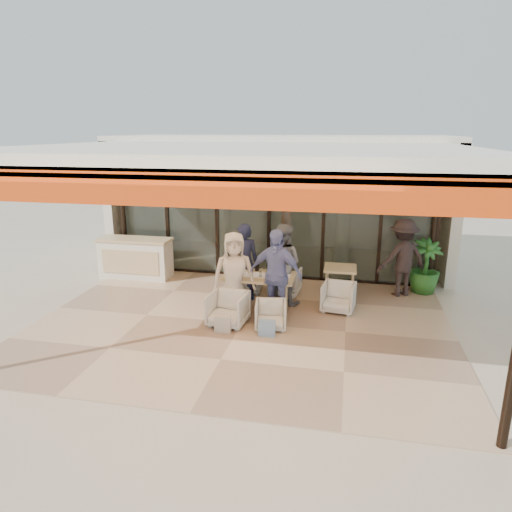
{
  "coord_description": "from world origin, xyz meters",
  "views": [
    {
      "loc": [
        1.94,
        -8.03,
        3.68
      ],
      "look_at": [
        0.1,
        0.9,
        1.15
      ],
      "focal_mm": 32.0,
      "sensor_mm": 36.0,
      "label": 1
    }
  ],
  "objects_px": {
    "chair_far_left": "(249,280)",
    "diner_grey": "(282,264)",
    "chair_near_left": "(228,307)",
    "diner_periwinkle": "(275,275)",
    "potted_palm": "(425,267)",
    "side_table": "(340,272)",
    "standing_woman": "(402,258)",
    "host_counter": "(136,258)",
    "diner_navy": "(244,262)",
    "side_chair": "(338,296)",
    "dining_table": "(259,278)",
    "chair_near_right": "(271,314)",
    "chair_far_right": "(285,280)",
    "diner_cream": "(234,275)"
  },
  "relations": [
    {
      "from": "diner_navy",
      "to": "potted_palm",
      "type": "xyz_separation_m",
      "value": [
        3.98,
        1.27,
        -0.24
      ]
    },
    {
      "from": "diner_grey",
      "to": "chair_far_right",
      "type": "bearing_deg",
      "value": -73.64
    },
    {
      "from": "chair_far_right",
      "to": "diner_cream",
      "type": "relative_size",
      "value": 0.4
    },
    {
      "from": "diner_grey",
      "to": "side_table",
      "type": "height_order",
      "value": "diner_grey"
    },
    {
      "from": "chair_far_left",
      "to": "potted_palm",
      "type": "height_order",
      "value": "potted_palm"
    },
    {
      "from": "diner_cream",
      "to": "side_table",
      "type": "height_order",
      "value": "diner_cream"
    },
    {
      "from": "dining_table",
      "to": "host_counter",
      "type": "bearing_deg",
      "value": 157.89
    },
    {
      "from": "chair_near_left",
      "to": "diner_grey",
      "type": "xyz_separation_m",
      "value": [
        0.84,
        1.4,
        0.53
      ]
    },
    {
      "from": "diner_navy",
      "to": "diner_periwinkle",
      "type": "bearing_deg",
      "value": 121.34
    },
    {
      "from": "chair_far_right",
      "to": "dining_table",
      "type": "bearing_deg",
      "value": 70.75
    },
    {
      "from": "diner_grey",
      "to": "potted_palm",
      "type": "relative_size",
      "value": 1.39
    },
    {
      "from": "chair_near_left",
      "to": "standing_woman",
      "type": "relative_size",
      "value": 0.41
    },
    {
      "from": "host_counter",
      "to": "potted_palm",
      "type": "height_order",
      "value": "potted_palm"
    },
    {
      "from": "host_counter",
      "to": "standing_woman",
      "type": "height_order",
      "value": "standing_woman"
    },
    {
      "from": "chair_near_right",
      "to": "side_table",
      "type": "height_order",
      "value": "side_table"
    },
    {
      "from": "side_table",
      "to": "standing_woman",
      "type": "relative_size",
      "value": 0.42
    },
    {
      "from": "diner_cream",
      "to": "diner_navy",
      "type": "bearing_deg",
      "value": 70.85
    },
    {
      "from": "dining_table",
      "to": "diner_grey",
      "type": "relative_size",
      "value": 0.85
    },
    {
      "from": "host_counter",
      "to": "diner_navy",
      "type": "relative_size",
      "value": 1.06
    },
    {
      "from": "chair_near_left",
      "to": "side_chair",
      "type": "bearing_deg",
      "value": 34.28
    },
    {
      "from": "chair_near_left",
      "to": "diner_navy",
      "type": "xyz_separation_m",
      "value": [
        0.0,
        1.4,
        0.51
      ]
    },
    {
      "from": "diner_grey",
      "to": "diner_cream",
      "type": "distance_m",
      "value": 1.23
    },
    {
      "from": "chair_near_right",
      "to": "diner_grey",
      "type": "distance_m",
      "value": 1.52
    },
    {
      "from": "side_table",
      "to": "chair_far_right",
      "type": "bearing_deg",
      "value": 179.01
    },
    {
      "from": "host_counter",
      "to": "diner_cream",
      "type": "height_order",
      "value": "diner_cream"
    },
    {
      "from": "side_table",
      "to": "side_chair",
      "type": "height_order",
      "value": "side_table"
    },
    {
      "from": "diner_navy",
      "to": "side_chair",
      "type": "height_order",
      "value": "diner_navy"
    },
    {
      "from": "chair_near_right",
      "to": "diner_grey",
      "type": "xyz_separation_m",
      "value": [
        0.0,
        1.4,
        0.59
      ]
    },
    {
      "from": "chair_near_left",
      "to": "diner_grey",
      "type": "height_order",
      "value": "diner_grey"
    },
    {
      "from": "side_table",
      "to": "diner_navy",
      "type": "bearing_deg",
      "value": -167.01
    },
    {
      "from": "host_counter",
      "to": "potted_palm",
      "type": "xyz_separation_m",
      "value": [
        7.05,
        0.3,
        0.11
      ]
    },
    {
      "from": "diner_navy",
      "to": "diner_grey",
      "type": "xyz_separation_m",
      "value": [
        0.84,
        0.0,
        0.01
      ]
    },
    {
      "from": "diner_navy",
      "to": "diner_grey",
      "type": "relative_size",
      "value": 0.98
    },
    {
      "from": "diner_grey",
      "to": "diner_cream",
      "type": "height_order",
      "value": "diner_grey"
    },
    {
      "from": "host_counter",
      "to": "diner_periwinkle",
      "type": "height_order",
      "value": "diner_periwinkle"
    },
    {
      "from": "diner_navy",
      "to": "standing_woman",
      "type": "xyz_separation_m",
      "value": [
        3.43,
        0.97,
        0.02
      ]
    },
    {
      "from": "diner_cream",
      "to": "side_chair",
      "type": "relative_size",
      "value": 2.58
    },
    {
      "from": "chair_far_left",
      "to": "diner_navy",
      "type": "xyz_separation_m",
      "value": [
        0.0,
        -0.5,
        0.58
      ]
    },
    {
      "from": "side_chair",
      "to": "potted_palm",
      "type": "distance_m",
      "value": 2.47
    },
    {
      "from": "chair_near_right",
      "to": "diner_cream",
      "type": "height_order",
      "value": "diner_cream"
    },
    {
      "from": "chair_far_left",
      "to": "diner_grey",
      "type": "bearing_deg",
      "value": 145.47
    },
    {
      "from": "chair_far_right",
      "to": "side_chair",
      "type": "xyz_separation_m",
      "value": [
        1.23,
        -0.77,
        -0.01
      ]
    },
    {
      "from": "chair_far_left",
      "to": "diner_cream",
      "type": "xyz_separation_m",
      "value": [
        0.0,
        -1.4,
        0.58
      ]
    },
    {
      "from": "diner_cream",
      "to": "side_table",
      "type": "relative_size",
      "value": 2.34
    },
    {
      "from": "chair_far_right",
      "to": "chair_near_right",
      "type": "relative_size",
      "value": 1.15
    },
    {
      "from": "chair_near_left",
      "to": "diner_periwinkle",
      "type": "xyz_separation_m",
      "value": [
        0.84,
        0.5,
        0.56
      ]
    },
    {
      "from": "chair_near_right",
      "to": "potted_palm",
      "type": "xyz_separation_m",
      "value": [
        3.14,
        2.67,
        0.34
      ]
    },
    {
      "from": "side_table",
      "to": "diner_cream",
      "type": "bearing_deg",
      "value": -146.4
    },
    {
      "from": "potted_palm",
      "to": "standing_woman",
      "type": "bearing_deg",
      "value": -151.35
    },
    {
      "from": "diner_cream",
      "to": "side_chair",
      "type": "xyz_separation_m",
      "value": [
        2.07,
        0.63,
        -0.53
      ]
    }
  ]
}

